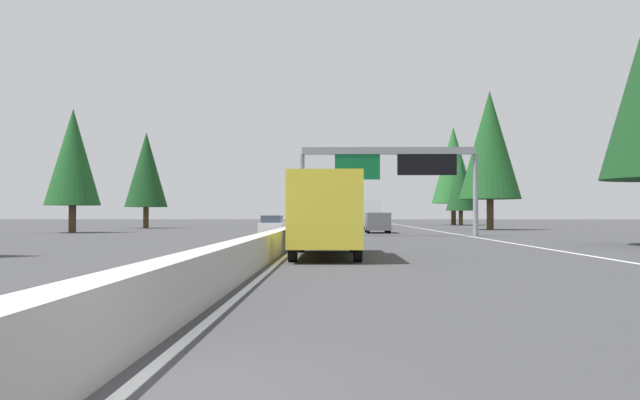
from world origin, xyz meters
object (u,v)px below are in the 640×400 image
Objects in this scene: conifer_left_mid at (146,170)px; sedan_far_center at (354,219)px; conifer_right_far at (461,185)px; conifer_right_distant at (453,165)px; sedan_near_right at (333,219)px; box_truck_mid_left at (326,213)px; pickup_far_left at (329,222)px; oncoming_near at (272,226)px; sedan_mid_center at (333,231)px; conifer_right_mid at (490,145)px; sign_gantry_overhead at (391,165)px; bus_distant_b at (366,213)px; conifer_left_near at (73,157)px; minivan_far_right at (377,222)px; box_truck_near_center at (359,214)px.

sedan_far_center is at bearing -28.48° from conifer_left_mid.
conifer_right_distant reaches higher than conifer_right_far.
conifer_right_far reaches higher than sedan_near_right.
box_truck_mid_left is 31.86m from pickup_far_left.
conifer_right_far is (45.20, -22.71, 5.12)m from oncoming_near.
box_truck_mid_left is 1.93× the size of oncoming_near.
conifer_left_mid is at bearing 27.26° from sedan_mid_center.
conifer_right_mid reaches higher than pickup_far_left.
sign_gantry_overhead reaches higher than sedan_far_center.
bus_distant_b is 1.20× the size of conifer_right_far.
conifer_left_near is 0.97× the size of conifer_left_mid.
sedan_mid_center is at bearing -1.16° from box_truck_mid_left.
conifer_right_far reaches higher than box_truck_mid_left.
sign_gantry_overhead reaches higher than bus_distant_b.
pickup_far_left is 66.82m from sedan_far_center.
conifer_right_mid is (12.30, -12.17, 7.67)m from minivan_far_right.
conifer_right_far is at bearing -13.88° from box_truck_mid_left.
sign_gantry_overhead is 10.75m from oncoming_near.
oncoming_near is at bearing 153.32° from conifer_right_far.
box_truck_mid_left is at bearing 178.84° from sedan_mid_center.
sedan_mid_center is at bearing 15.74° from oncoming_near.
conifer_right_far is at bearing -35.64° from bus_distant_b.
conifer_right_mid is at bearing -72.25° from conifer_left_near.
conifer_right_far is 0.90× the size of conifer_left_near.
sign_gantry_overhead is at bearing 165.84° from conifer_right_distant.
conifer_right_mid is at bearing 129.61° from oncoming_near.
conifer_left_mid is (28.79, 25.44, 1.59)m from sign_gantry_overhead.
box_truck_mid_left is 53.59m from bus_distant_b.
box_truck_mid_left is 0.74× the size of bus_distant_b.
sign_gantry_overhead is at bearing -176.59° from sedan_near_right.
bus_distant_b is 24.98m from conifer_right_far.
conifer_right_distant is 1.38× the size of conifer_left_near.
sedan_mid_center is 0.30× the size of conifer_right_distant.
oncoming_near is at bearing 155.63° from conifer_right_distant.
conifer_left_near reaches higher than sedan_near_right.
oncoming_near is (-70.26, 8.23, 0.00)m from sedan_far_center.
conifer_right_far is (20.03, -14.36, 4.09)m from bus_distant_b.
conifer_left_mid is (19.77, 25.01, 5.68)m from minivan_far_right.
sedan_far_center is 29.40m from conifer_right_far.
box_truck_near_center is 0.80× the size of conifer_left_near.
box_truck_near_center is (-25.33, -0.03, 0.93)m from sedan_far_center.
sign_gantry_overhead reaches higher than minivan_far_right.
box_truck_near_center is at bearing -3.21° from sedan_mid_center.
conifer_right_mid is at bearing -166.92° from sedan_far_center.
sedan_near_right is at bearing 3.41° from sign_gantry_overhead.
box_truck_near_center is at bearing 0.26° from bus_distant_b.
oncoming_near is at bearing 173.32° from sedan_far_center.
pickup_far_left is 30.20m from conifer_left_mid.
sign_gantry_overhead is at bearing -179.31° from box_truck_near_center.
box_truck_mid_left is (-24.02, 4.29, -3.43)m from sign_gantry_overhead.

